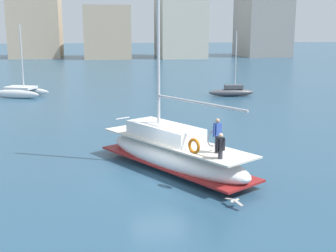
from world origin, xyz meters
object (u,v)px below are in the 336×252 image
at_px(moored_catamaran, 232,91).
at_px(main_sailboat, 173,152).
at_px(moored_sloop_far, 21,91).
at_px(seagull, 234,201).

bearing_deg(moored_catamaran, main_sailboat, -113.15).
bearing_deg(moored_sloop_far, main_sailboat, -66.42).
bearing_deg(main_sailboat, moored_catamaran, 66.85).
height_order(moored_sloop_far, seagull, moored_sloop_far).
height_order(main_sailboat, moored_catamaran, main_sailboat).
relative_size(moored_sloop_far, seagull, 7.86).
distance_m(moored_sloop_far, seagull, 34.18).
height_order(moored_sloop_far, moored_catamaran, moored_sloop_far).
xyz_separation_m(main_sailboat, moored_catamaran, (10.07, 23.54, -0.39)).
xyz_separation_m(moored_catamaran, seagull, (-8.48, -28.72, -0.26)).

